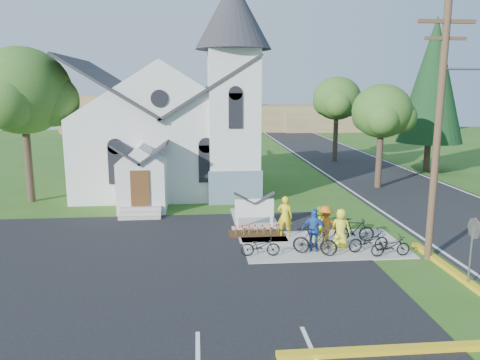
{
  "coord_description": "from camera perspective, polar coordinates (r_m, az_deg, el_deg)",
  "views": [
    {
      "loc": [
        -3.92,
        -18.69,
        6.82
      ],
      "look_at": [
        -1.74,
        5.0,
        2.1
      ],
      "focal_mm": 35.0,
      "sensor_mm": 36.0,
      "label": 1
    }
  ],
  "objects": [
    {
      "name": "cyclist_0",
      "position": [
        21.65,
        5.5,
        -4.42
      ],
      "size": [
        0.79,
        0.64,
        1.89
      ],
      "primitive_type": "imported",
      "rotation": [
        0.0,
        0.0,
        2.84
      ],
      "color": "yellow",
      "rests_on": "sidewalk"
    },
    {
      "name": "cyclist_1",
      "position": [
        21.26,
        9.6,
        -5.23
      ],
      "size": [
        0.95,
        0.85,
        1.6
      ],
      "primitive_type": "imported",
      "rotation": [
        0.0,
        0.0,
        3.52
      ],
      "color": "#8AC725",
      "rests_on": "sidewalk"
    },
    {
      "name": "tree_road_near",
      "position": [
        33.14,
        16.92,
        7.97
      ],
      "size": [
        4.0,
        4.0,
        7.05
      ],
      "color": "#37281E",
      "rests_on": "ground"
    },
    {
      "name": "bike_0",
      "position": [
        19.24,
        2.49,
        -8.05
      ],
      "size": [
        1.62,
        0.64,
        0.84
      ],
      "primitive_type": "imported",
      "rotation": [
        0.0,
        0.0,
        1.51
      ],
      "color": "black",
      "rests_on": "sidewalk"
    },
    {
      "name": "road",
      "position": [
        37.08,
        16.88,
        0.16
      ],
      "size": [
        8.0,
        90.0,
        0.02
      ],
      "primitive_type": "cube",
      "color": "black",
      "rests_on": "ground"
    },
    {
      "name": "tree_road_mid",
      "position": [
        44.61,
        11.74,
        9.67
      ],
      "size": [
        4.4,
        4.4,
        7.8
      ],
      "color": "#37281E",
      "rests_on": "ground"
    },
    {
      "name": "bike_3",
      "position": [
        21.53,
        13.75,
        -5.93
      ],
      "size": [
        1.83,
        0.71,
        1.07
      ],
      "primitive_type": "imported",
      "rotation": [
        0.0,
        0.0,
        1.45
      ],
      "color": "black",
      "rests_on": "sidewalk"
    },
    {
      "name": "flower_bed",
      "position": [
        22.22,
        2.03,
        -6.55
      ],
      "size": [
        2.6,
        1.1,
        0.07
      ],
      "primitive_type": "cube",
      "color": "#38210F",
      "rests_on": "ground"
    },
    {
      "name": "cyclist_3",
      "position": [
        20.77,
        10.35,
        -5.45
      ],
      "size": [
        1.17,
        0.73,
        1.74
      ],
      "primitive_type": "imported",
      "rotation": [
        0.0,
        0.0,
        3.22
      ],
      "color": "#C86916",
      "rests_on": "sidewalk"
    },
    {
      "name": "tree_lot_corner",
      "position": [
        30.41,
        -25.02,
        9.8
      ],
      "size": [
        5.6,
        5.6,
        9.15
      ],
      "color": "#37281E",
      "rests_on": "ground"
    },
    {
      "name": "church_sign",
      "position": [
        22.8,
        1.76,
        -3.49
      ],
      "size": [
        2.2,
        0.4,
        1.7
      ],
      "color": "#9B958C",
      "rests_on": "ground"
    },
    {
      "name": "cyclist_4",
      "position": [
        20.54,
        12.18,
        -5.78
      ],
      "size": [
        0.98,
        0.83,
        1.7
      ],
      "primitive_type": "imported",
      "rotation": [
        0.0,
        0.0,
        2.74
      ],
      "color": "yellow",
      "rests_on": "sidewalk"
    },
    {
      "name": "sidewalk",
      "position": [
        21.06,
        10.03,
        -7.77
      ],
      "size": [
        7.0,
        4.0,
        0.05
      ],
      "primitive_type": "cube",
      "color": "#9B958C",
      "rests_on": "ground"
    },
    {
      "name": "bike_2",
      "position": [
        20.43,
        15.38,
        -7.14
      ],
      "size": [
        1.86,
        0.86,
        0.94
      ],
      "primitive_type": "imported",
      "rotation": [
        0.0,
        0.0,
        1.7
      ],
      "color": "black",
      "rests_on": "sidewalk"
    },
    {
      "name": "parking_lot",
      "position": [
        18.28,
        -14.85,
        -11.03
      ],
      "size": [
        20.0,
        16.0,
        0.02
      ],
      "primitive_type": "cube",
      "color": "black",
      "rests_on": "ground"
    },
    {
      "name": "bike_1",
      "position": [
        19.58,
        9.12,
        -7.43
      ],
      "size": [
        1.89,
        1.21,
        1.11
      ],
      "primitive_type": "imported",
      "rotation": [
        0.0,
        0.0,
        1.16
      ],
      "color": "black",
      "rests_on": "sidewalk"
    },
    {
      "name": "conifer",
      "position": [
        41.28,
        22.46,
        11.19
      ],
      "size": [
        5.2,
        5.2,
        12.4
      ],
      "color": "#37281E",
      "rests_on": "ground"
    },
    {
      "name": "cyclist_2",
      "position": [
        19.86,
        9.05,
        -6.06
      ],
      "size": [
        1.16,
        0.84,
        1.82
      ],
      "primitive_type": "imported",
      "rotation": [
        0.0,
        0.0,
        2.73
      ],
      "color": "#2255AD",
      "rests_on": "sidewalk"
    },
    {
      "name": "stop_sign",
      "position": [
        17.97,
        26.56,
        -6.28
      ],
      "size": [
        0.11,
        0.76,
        2.48
      ],
      "color": "gray",
      "rests_on": "ground"
    },
    {
      "name": "ground",
      "position": [
        20.27,
        6.27,
        -8.49
      ],
      "size": [
        120.0,
        120.0,
        0.0
      ],
      "primitive_type": "plane",
      "color": "#2B5819",
      "rests_on": "ground"
    },
    {
      "name": "distant_hills",
      "position": [
        75.51,
        0.27,
        7.71
      ],
      "size": [
        61.0,
        10.0,
        5.6
      ],
      "color": "olive",
      "rests_on": "ground"
    },
    {
      "name": "utility_pole",
      "position": [
        19.58,
        23.19,
        6.18
      ],
      "size": [
        3.45,
        0.28,
        10.0
      ],
      "color": "#4A3525",
      "rests_on": "ground"
    },
    {
      "name": "bike_4",
      "position": [
        20.16,
        17.87,
        -7.65
      ],
      "size": [
        1.67,
        0.63,
        0.87
      ],
      "primitive_type": "imported",
      "rotation": [
        0.0,
        0.0,
        1.61
      ],
      "color": "black",
      "rests_on": "sidewalk"
    },
    {
      "name": "church",
      "position": [
        31.25,
        -8.2,
        8.24
      ],
      "size": [
        12.35,
        12.0,
        13.0
      ],
      "color": "silver",
      "rests_on": "ground"
    }
  ]
}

